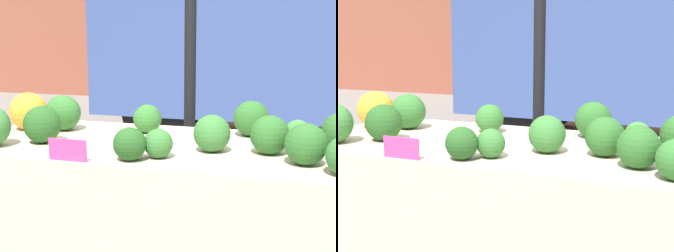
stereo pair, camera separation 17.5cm
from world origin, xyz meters
The scene contains 16 objects.
tent_pole centered at (-0.09, 0.77, 1.32)m, with size 0.07×0.07×2.64m.
parked_truck centered at (0.40, 4.07, 1.35)m, with size 5.11×1.81×2.52m.
market_table centered at (0.00, -0.07, 0.74)m, with size 1.83×0.82×0.85m.
orange_cauliflower centered at (-0.77, 0.10, 0.94)m, with size 0.19×0.19×0.19m.
romanesco_head centered at (-0.71, 0.27, 0.90)m, with size 0.13×0.13×0.10m.
broccoli_head_0 centered at (0.33, 0.27, 0.93)m, with size 0.17×0.17×0.17m.
broccoli_head_1 centered at (0.04, -0.25, 0.91)m, with size 0.12×0.12×0.12m.
broccoli_head_3 centered at (0.55, 0.14, 0.91)m, with size 0.11×0.11×0.11m.
broccoli_head_5 centered at (-0.06, -0.32, 0.91)m, with size 0.13×0.13×0.13m.
broccoli_head_6 centered at (0.45, -0.06, 0.93)m, with size 0.16×0.16×0.16m.
broccoli_head_7 centered at (0.59, -0.19, 0.93)m, with size 0.16×0.16×0.16m.
broccoli_head_8 centered at (-0.54, -0.15, 0.93)m, with size 0.17×0.17×0.17m.
broccoli_head_10 centered at (-0.17, 0.20, 0.92)m, with size 0.14×0.14×0.14m.
broccoli_head_11 centered at (0.22, -0.09, 0.93)m, with size 0.16×0.16×0.16m.
broccoli_head_12 centered at (-0.60, 0.13, 0.94)m, with size 0.18×0.18×0.18m.
price_sign centered at (-0.28, -0.39, 0.89)m, with size 0.16×0.01×0.09m.
Camera 1 is at (0.59, -1.95, 1.32)m, focal length 50.00 mm.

